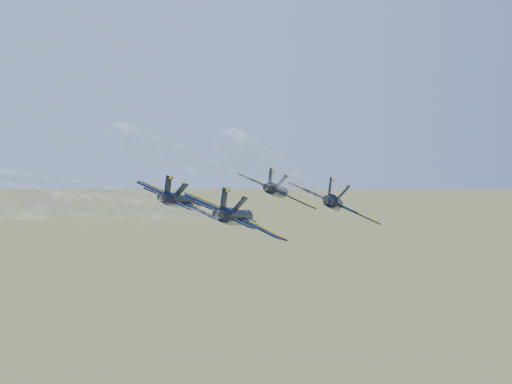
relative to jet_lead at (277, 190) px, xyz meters
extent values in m
cylinder|color=black|center=(-0.11, -0.32, 0.03)|extent=(6.96, 12.97, 2.23)
cone|color=black|center=(2.82, 6.94, 0.03)|extent=(3.03, 3.21, 2.23)
ellipsoid|color=black|center=(1.36, 2.71, 0.53)|extent=(2.02, 2.65, 1.14)
cube|color=gray|center=(-0.36, -0.22, -0.55)|extent=(5.82, 11.46, 1.02)
cube|color=black|center=(-3.27, 0.11, 1.35)|extent=(5.48, 3.52, 2.56)
cube|color=#DEAF0B|center=(-2.60, 1.65, 1.44)|extent=(5.14, 0.70, 2.52)
cube|color=black|center=(2.38, -2.17, -1.46)|extent=(6.07, 5.81, 2.56)
cube|color=#DEAF0B|center=(3.05, -0.63, -1.37)|extent=(4.16, 3.56, 2.52)
cube|color=black|center=(-4.19, -5.41, 0.90)|extent=(2.39, 1.58, 1.20)
cube|color=black|center=(-0.70, -6.81, -0.84)|extent=(2.81, 2.79, 1.20)
cube|color=black|center=(-2.36, -5.40, 1.64)|extent=(1.24, 2.19, 2.57)
cube|color=black|center=(-0.95, -5.97, 0.94)|extent=(2.54, 2.71, 1.99)
cylinder|color=black|center=(-3.12, -6.58, 0.13)|extent=(1.78, 1.64, 1.44)
cylinder|color=black|center=(-2.37, -6.89, -0.24)|extent=(1.78, 1.64, 1.44)
cylinder|color=black|center=(-15.14, -9.58, 0.03)|extent=(6.96, 12.97, 2.23)
cone|color=black|center=(-12.21, -2.32, 0.03)|extent=(3.03, 3.21, 2.23)
ellipsoid|color=black|center=(-13.67, -6.56, 0.53)|extent=(2.02, 2.65, 1.14)
cube|color=gray|center=(-15.39, -9.48, -0.55)|extent=(5.82, 11.46, 1.02)
cube|color=black|center=(-18.30, -9.16, 1.35)|extent=(5.48, 3.52, 2.56)
cube|color=#DEAF0B|center=(-17.63, -7.62, 1.44)|extent=(5.14, 0.70, 2.52)
cube|color=black|center=(-12.65, -11.44, -1.46)|extent=(6.07, 5.81, 2.56)
cube|color=#DEAF0B|center=(-11.98, -9.90, -1.37)|extent=(4.16, 3.56, 2.52)
cube|color=black|center=(-19.22, -14.67, 0.90)|extent=(2.39, 1.58, 1.20)
cube|color=black|center=(-15.73, -16.08, -0.84)|extent=(2.81, 2.79, 1.20)
cube|color=black|center=(-17.39, -14.67, 1.64)|extent=(1.24, 2.19, 2.57)
cube|color=black|center=(-15.98, -15.24, 0.94)|extent=(2.54, 2.71, 1.99)
cylinder|color=black|center=(-18.15, -15.85, 0.13)|extent=(1.78, 1.64, 1.44)
cylinder|color=black|center=(-17.40, -16.15, -0.24)|extent=(1.78, 1.64, 1.44)
cylinder|color=black|center=(4.22, -15.64, 0.03)|extent=(6.96, 12.97, 2.23)
cone|color=black|center=(7.15, -8.38, 0.03)|extent=(3.03, 3.21, 2.23)
ellipsoid|color=black|center=(5.68, -12.61, 0.53)|extent=(2.02, 2.65, 1.14)
cube|color=gray|center=(3.97, -15.54, -0.55)|extent=(5.82, 11.46, 1.02)
cube|color=black|center=(1.06, -15.22, 1.35)|extent=(5.48, 3.52, 2.56)
cube|color=#DEAF0B|center=(1.72, -13.68, 1.44)|extent=(5.14, 0.70, 2.52)
cube|color=black|center=(6.71, -17.50, -1.46)|extent=(6.07, 5.81, 2.56)
cube|color=#DEAF0B|center=(7.38, -15.96, -1.37)|extent=(4.16, 3.56, 2.52)
cube|color=black|center=(0.13, -20.73, 0.90)|extent=(2.39, 1.58, 1.20)
cube|color=black|center=(3.62, -22.14, -0.84)|extent=(2.81, 2.79, 1.20)
cube|color=black|center=(1.97, -20.72, 1.64)|extent=(1.24, 2.19, 2.57)
cube|color=black|center=(3.38, -21.30, 0.94)|extent=(2.54, 2.71, 1.99)
cylinder|color=black|center=(1.21, -21.91, 0.13)|extent=(1.78, 1.64, 1.44)
cylinder|color=black|center=(1.96, -22.21, -0.24)|extent=(1.78, 1.64, 1.44)
cylinder|color=black|center=(-10.12, -24.76, 0.03)|extent=(6.96, 12.97, 2.23)
cone|color=black|center=(-7.19, -17.50, 0.03)|extent=(3.03, 3.21, 2.23)
ellipsoid|color=black|center=(-8.65, -21.73, 0.53)|extent=(2.02, 2.65, 1.14)
cube|color=gray|center=(-10.37, -24.66, -0.55)|extent=(5.82, 11.46, 1.02)
cube|color=black|center=(-13.28, -24.34, 1.35)|extent=(5.48, 3.52, 2.56)
cube|color=#DEAF0B|center=(-12.61, -22.79, 1.44)|extent=(5.14, 0.70, 2.52)
cube|color=black|center=(-7.63, -26.62, -1.46)|extent=(6.07, 5.81, 2.56)
cube|color=#DEAF0B|center=(-6.96, -25.08, -1.37)|extent=(4.16, 3.56, 2.52)
cube|color=black|center=(-14.20, -29.85, 0.90)|extent=(2.39, 1.58, 1.20)
cube|color=black|center=(-10.71, -31.26, -0.84)|extent=(2.81, 2.79, 1.20)
cube|color=black|center=(-12.37, -29.84, 1.64)|extent=(1.24, 2.19, 2.57)
cube|color=black|center=(-10.95, -30.41, 0.94)|extent=(2.54, 2.71, 1.99)
cylinder|color=black|center=(-13.13, -31.03, 0.13)|extent=(1.78, 1.64, 1.44)
cylinder|color=black|center=(-12.38, -31.33, -0.24)|extent=(1.78, 1.64, 1.44)
cylinder|color=white|center=(-6.43, -15.97, 0.03)|extent=(8.82, 19.59, 1.18)
cylinder|color=white|center=(-13.72, -34.03, 0.03)|extent=(9.23, 19.75, 1.62)
cylinder|color=white|center=(-21.01, -52.09, 0.03)|extent=(9.72, 19.95, 2.15)
cylinder|color=white|center=(-21.46, -25.24, 0.03)|extent=(8.82, 19.59, 1.18)
cylinder|color=white|center=(-28.75, -43.30, 0.03)|extent=(9.23, 19.75, 1.62)
cylinder|color=white|center=(-2.10, -31.30, 0.03)|extent=(8.82, 19.59, 1.18)
cylinder|color=white|center=(-9.39, -49.36, 0.03)|extent=(9.23, 19.75, 1.62)
cylinder|color=white|center=(-16.68, -67.42, 0.03)|extent=(9.72, 19.95, 2.15)
cylinder|color=white|center=(-16.44, -40.41, 0.03)|extent=(8.82, 19.59, 1.18)
cylinder|color=white|center=(-23.73, -58.47, 0.03)|extent=(9.23, 19.75, 1.62)
camera|label=1|loc=(-22.25, -103.94, 11.86)|focal=50.00mm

